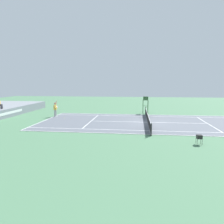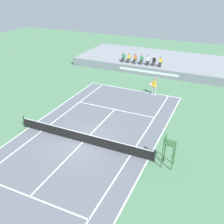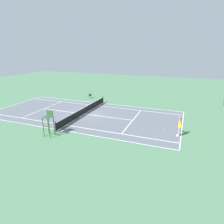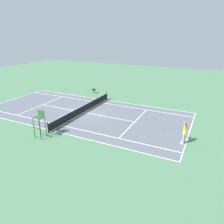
% 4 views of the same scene
% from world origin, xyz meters
% --- Properties ---
extents(ground_plane, '(80.00, 80.00, 0.00)m').
position_xyz_m(ground_plane, '(0.00, 0.00, 0.00)').
color(ground_plane, '#4C7A56').
extents(court, '(11.08, 23.88, 0.03)m').
position_xyz_m(court, '(0.00, 0.00, 0.01)').
color(court, slate).
rests_on(court, ground).
extents(net, '(11.98, 0.10, 1.07)m').
position_xyz_m(net, '(0.00, 0.00, 0.52)').
color(net, black).
rests_on(net, ground).
extents(tennis_player, '(0.80, 0.62, 2.08)m').
position_xyz_m(tennis_player, '(2.45, 11.66, 0.99)').
color(tennis_player, '#9E9EA3').
rests_on(tennis_player, ground).
extents(tennis_ball, '(0.07, 0.07, 0.07)m').
position_xyz_m(tennis_ball, '(1.47, 10.15, 0.03)').
color(tennis_ball, '#D1E533').
rests_on(tennis_ball, ground).
extents(umpire_chair, '(0.77, 0.77, 2.44)m').
position_xyz_m(umpire_chair, '(6.85, 0.00, 1.56)').
color(umpire_chair, '#2D562D').
rests_on(umpire_chair, ground).
extents(ball_hopper, '(0.36, 0.36, 0.70)m').
position_xyz_m(ball_hopper, '(-7.90, -3.28, 0.57)').
color(ball_hopper, black).
rests_on(ball_hopper, ground).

